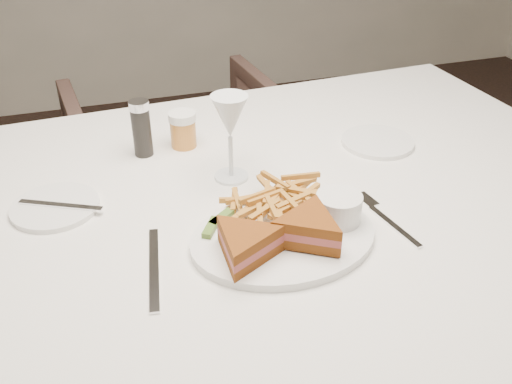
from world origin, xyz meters
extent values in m
cube|color=silver|center=(-0.11, 0.16, 0.38)|extent=(1.60, 1.11, 0.75)
imported|color=#46322B|center=(-0.09, 0.98, 0.35)|extent=(0.75, 0.71, 0.71)
ellipsoid|color=white|center=(-0.09, 0.02, 0.76)|extent=(0.33, 0.27, 0.01)
cube|color=silver|center=(-0.31, 0.01, 0.75)|extent=(0.05, 0.20, 0.00)
cylinder|color=white|center=(-0.46, 0.24, 0.76)|extent=(0.16, 0.16, 0.01)
cylinder|color=white|center=(0.23, 0.29, 0.76)|extent=(0.16, 0.16, 0.01)
cylinder|color=black|center=(-0.27, 0.40, 0.81)|extent=(0.04, 0.04, 0.12)
cylinder|color=#C4792F|center=(-0.18, 0.41, 0.79)|extent=(0.06, 0.06, 0.08)
cube|color=#496A25|center=(-0.18, 0.09, 0.77)|extent=(0.05, 0.05, 0.01)
cube|color=#496A25|center=(-0.21, 0.07, 0.77)|extent=(0.04, 0.06, 0.01)
cylinder|color=white|center=(0.01, 0.03, 0.79)|extent=(0.08, 0.08, 0.05)
camera|label=1|loc=(-0.37, -0.71, 1.34)|focal=40.00mm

